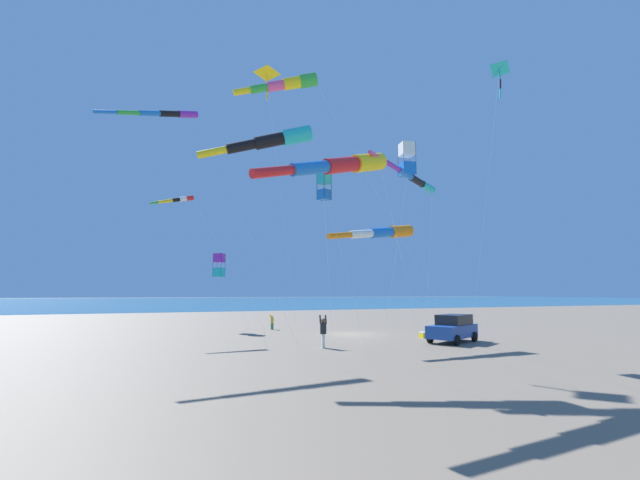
# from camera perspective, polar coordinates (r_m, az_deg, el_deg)

# --- Properties ---
(ground_plane) EXTENTS (600.00, 600.00, 0.00)m
(ground_plane) POSITION_cam_1_polar(r_m,az_deg,el_deg) (34.43, 4.40, -12.92)
(ground_plane) COLOR #756654
(ocean_water_strip) EXTENTS (240.00, 600.00, 0.01)m
(ocean_water_strip) POSITION_cam_1_polar(r_m,az_deg,el_deg) (196.41, -17.46, -8.02)
(ocean_water_strip) COLOR #285B7A
(ocean_water_strip) RESTS_ON ground_plane
(parked_car) EXTENTS (3.58, 4.67, 1.85)m
(parked_car) POSITION_cam_1_polar(r_m,az_deg,el_deg) (30.06, 18.01, -11.57)
(parked_car) COLOR #1E479E
(parked_car) RESTS_ON ground_plane
(cooler_box) EXTENTS (0.62, 0.42, 0.42)m
(cooler_box) POSITION_cam_1_polar(r_m,az_deg,el_deg) (32.46, 14.17, -12.68)
(cooler_box) COLOR yellow
(cooler_box) RESTS_ON ground_plane
(person_adult_flyer) EXTENTS (0.66, 0.56, 1.97)m
(person_adult_flyer) POSITION_cam_1_polar(r_m,az_deg,el_deg) (25.72, 0.45, -12.42)
(person_adult_flyer) COLOR silver
(person_adult_flyer) RESTS_ON ground_plane
(person_child_green_jacket) EXTENTS (0.35, 0.43, 1.38)m
(person_child_green_jacket) POSITION_cam_1_polar(r_m,az_deg,el_deg) (38.68, -6.69, -11.16)
(person_child_green_jacket) COLOR #3D7F51
(person_child_green_jacket) RESTS_ON ground_plane
(kite_box_orange_high_right) EXTENTS (9.20, 4.55, 8.89)m
(kite_box_orange_high_right) POSITION_cam_1_polar(r_m,az_deg,el_deg) (19.36, 0.58, 7.34)
(kite_box_orange_high_right) COLOR #1EB7C6
(kite_box_orange_high_right) RESTS_ON ground_plane
(kite_windsock_striped_overhead) EXTENTS (13.38, 16.12, 9.96)m
(kite_windsock_striped_overhead) POSITION_cam_1_polar(r_m,az_deg,el_deg) (17.97, 3.31, 10.39)
(kite_windsock_striped_overhead) COLOR yellow
(kite_windsock_striped_overhead) RESTS_ON ground_plane
(kite_box_rainbow_low_near) EXTENTS (7.32, 2.54, 12.84)m
(kite_box_rainbow_low_near) POSITION_cam_1_polar(r_m,az_deg,el_deg) (27.10, 12.01, 10.91)
(kite_box_rainbow_low_near) COLOR white
(kite_box_rainbow_low_near) RESTS_ON ground_plane
(kite_windsock_red_high_left) EXTENTS (1.84, 9.53, 12.68)m
(kite_windsock_red_high_left) POSITION_cam_1_polar(r_m,az_deg,el_deg) (23.35, -6.72, 13.60)
(kite_windsock_red_high_left) COLOR #1EB7C6
(kite_windsock_red_high_left) RESTS_ON ground_plane
(kite_windsock_long_streamer_left) EXTENTS (6.45, 10.77, 11.39)m
(kite_windsock_long_streamer_left) POSITION_cam_1_polar(r_m,az_deg,el_deg) (35.21, -19.13, 5.31)
(kite_windsock_long_streamer_left) COLOR red
(kite_windsock_long_streamer_left) RESTS_ON ground_plane
(kite_windsock_teal_far_right) EXTENTS (3.29, 17.78, 17.42)m
(kite_windsock_teal_far_right) POSITION_cam_1_polar(r_m,az_deg,el_deg) (27.88, -4.60, 20.83)
(kite_windsock_teal_far_right) COLOR green
(kite_windsock_teal_far_right) RESTS_ON ground_plane
(kite_delta_purple_drifting) EXTENTS (5.28, 1.54, 18.59)m
(kite_delta_purple_drifting) POSITION_cam_1_polar(r_m,az_deg,el_deg) (32.04, 23.65, 20.83)
(kite_delta_purple_drifting) COLOR #1EB7C6
(kite_delta_purple_drifting) RESTS_ON ground_plane
(kite_box_long_streamer_right) EXTENTS (2.07, 3.96, 6.96)m
(kite_box_long_streamer_right) POSITION_cam_1_polar(r_m,az_deg,el_deg) (39.07, -13.87, -3.42)
(kite_box_long_streamer_right) COLOR purple
(kite_box_long_streamer_right) RESTS_ON ground_plane
(kite_windsock_magenta_far_left) EXTENTS (11.24, 10.85, 9.73)m
(kite_windsock_magenta_far_left) POSITION_cam_1_polar(r_m,az_deg,el_deg) (23.05, 12.91, 8.29)
(kite_windsock_magenta_far_left) COLOR #1EB7C6
(kite_windsock_magenta_far_left) RESTS_ON ground_plane
(kite_delta_white_trailing) EXTENTS (9.44, 6.21, 19.94)m
(kite_delta_white_trailing) POSITION_cam_1_polar(r_m,az_deg,el_deg) (33.16, -7.38, 21.82)
(kite_delta_white_trailing) COLOR yellow
(kite_delta_white_trailing) RESTS_ON ground_plane
(kite_windsock_checkered_midright) EXTENTS (6.89, 12.31, 16.68)m
(kite_windsock_checkered_midright) POSITION_cam_1_polar(r_m,az_deg,el_deg) (31.72, -20.91, 16.10)
(kite_windsock_checkered_midright) COLOR purple
(kite_windsock_checkered_midright) RESTS_ON ground_plane
(kite_windsock_small_distant) EXTENTS (2.71, 11.18, 8.27)m
(kite_windsock_small_distant) POSITION_cam_1_polar(r_m,az_deg,el_deg) (28.91, 8.79, 1.04)
(kite_windsock_small_distant) COLOR orange
(kite_windsock_small_distant) RESTS_ON ground_plane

